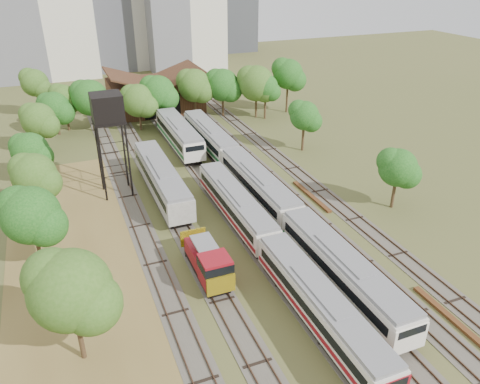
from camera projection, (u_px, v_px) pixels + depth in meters
name	position (u px, v px, depth m)	size (l,w,h in m)	color
ground	(325.00, 300.00, 38.97)	(240.00, 240.00, 0.00)	#475123
dry_grass_patch	(92.00, 295.00, 39.57)	(14.00, 60.00, 0.04)	brown
tracks	(218.00, 181.00, 59.38)	(24.60, 80.00, 0.19)	#4C473D
railcar_red_set	(271.00, 247.00, 42.89)	(2.69, 34.58, 3.32)	black
railcar_green_set	(258.00, 186.00, 53.90)	(2.89, 52.08, 3.57)	black
railcar_rear	(179.00, 135.00, 68.82)	(3.10, 16.07, 3.84)	black
shunter_locomotive	(209.00, 263.00, 40.98)	(2.53, 8.10, 3.31)	black
old_grey_coach	(162.00, 179.00, 55.18)	(3.02, 18.00, 3.73)	black
water_tower	(107.00, 111.00, 51.89)	(3.52, 3.52, 12.15)	black
rail_pile_near	(450.00, 317.00, 36.96)	(0.53, 7.92, 0.26)	brown
rail_pile_far	(311.00, 196.00, 55.45)	(0.52, 8.26, 0.27)	brown
maintenance_shed	(155.00, 95.00, 85.21)	(16.45, 11.55, 7.58)	#382314
tree_band_left	(42.00, 161.00, 52.10)	(8.49, 74.91, 8.83)	#382616
tree_band_far	(189.00, 89.00, 78.09)	(42.31, 10.36, 9.54)	#382616
tree_band_right	(312.00, 117.00, 65.91)	(5.37, 39.06, 7.73)	#382616
tower_far_right	(231.00, 0.00, 134.83)	(12.00, 12.00, 28.00)	#3B3D42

